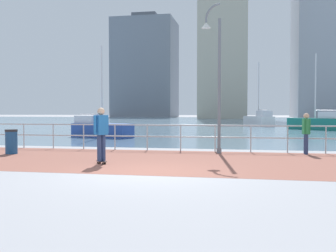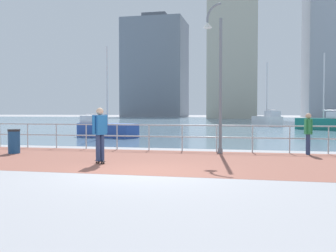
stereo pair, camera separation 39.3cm
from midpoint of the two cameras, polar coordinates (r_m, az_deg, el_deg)
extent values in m
plane|color=#9E9EA3|center=(50.14, 7.71, 0.30)|extent=(220.00, 220.00, 0.00)
cube|color=#935647|center=(12.99, -1.17, -4.99)|extent=(28.00, 6.26, 0.01)
cube|color=slate|center=(60.82, 8.25, 0.62)|extent=(180.00, 88.00, 0.00)
cylinder|color=#B2BCC1|center=(18.50, -20.77, -1.36)|extent=(0.05, 0.05, 1.05)
cylinder|color=#B2BCC1|center=(17.81, -16.92, -1.45)|extent=(0.05, 0.05, 1.05)
cylinder|color=#B2BCC1|center=(17.20, -12.79, -1.53)|extent=(0.05, 0.05, 1.05)
cylinder|color=#B2BCC1|center=(16.69, -8.38, -1.61)|extent=(0.05, 0.05, 1.05)
cylinder|color=#B2BCC1|center=(16.29, -3.72, -1.69)|extent=(0.05, 0.05, 1.05)
cylinder|color=#B2BCC1|center=(16.00, 1.14, -1.75)|extent=(0.05, 0.05, 1.05)
cylinder|color=#B2BCC1|center=(15.82, 6.15, -1.81)|extent=(0.05, 0.05, 1.05)
cylinder|color=#B2BCC1|center=(15.77, 11.23, -1.85)|extent=(0.05, 0.05, 1.05)
cylinder|color=#B2BCC1|center=(15.85, 16.30, -1.88)|extent=(0.05, 0.05, 1.05)
cylinder|color=#B2BCC1|center=(16.04, 21.28, -1.89)|extent=(0.05, 0.05, 1.05)
cylinder|color=#B2BCC1|center=(15.97, 1.15, 0.13)|extent=(25.20, 0.06, 0.06)
cylinder|color=#B2BCC1|center=(15.99, 1.14, -1.57)|extent=(25.20, 0.06, 0.06)
cylinder|color=slate|center=(15.25, 6.68, -3.57)|extent=(0.19, 0.19, 0.20)
cylinder|color=slate|center=(15.20, 6.72, 5.75)|extent=(0.12, 0.12, 5.15)
cylinder|color=slate|center=(15.73, 6.49, 17.14)|extent=(0.20, 0.13, 0.11)
cylinder|color=slate|center=(15.77, 5.95, 16.94)|extent=(0.21, 0.13, 0.15)
cylinder|color=slate|center=(15.79, 5.48, 16.60)|extent=(0.20, 0.13, 0.18)
cylinder|color=slate|center=(15.80, 5.12, 16.15)|extent=(0.18, 0.12, 0.19)
cylinder|color=slate|center=(15.78, 4.90, 15.63)|extent=(0.14, 0.11, 0.19)
cylinder|color=slate|center=(15.75, 4.82, 15.08)|extent=(0.10, 0.10, 0.17)
cone|color=silver|center=(15.71, 4.82, 14.37)|extent=(0.36, 0.36, 0.22)
cylinder|color=black|center=(12.38, -11.04, -5.25)|extent=(0.07, 0.06, 0.06)
cylinder|color=black|center=(12.43, -10.75, -5.22)|extent=(0.07, 0.06, 0.06)
cylinder|color=black|center=(12.18, -10.34, -5.37)|extent=(0.07, 0.06, 0.06)
cylinder|color=black|center=(12.22, -10.05, -5.34)|extent=(0.07, 0.06, 0.06)
cube|color=black|center=(12.29, -10.55, -5.06)|extent=(0.40, 0.31, 0.02)
cylinder|color=navy|center=(12.20, -10.87, -3.16)|extent=(0.18, 0.18, 0.81)
cylinder|color=navy|center=(12.30, -10.26, -3.12)|extent=(0.18, 0.18, 0.81)
cube|color=#236BB2|center=(12.21, -10.59, 0.16)|extent=(0.39, 0.42, 0.60)
cylinder|color=#236BB2|center=(12.07, -11.47, 0.20)|extent=(0.12, 0.12, 0.57)
cylinder|color=#236BB2|center=(12.34, -9.72, 0.25)|extent=(0.12, 0.12, 0.57)
sphere|color=#DBAD89|center=(12.20, -10.60, 2.10)|extent=(0.22, 0.22, 0.22)
cylinder|color=navy|center=(15.66, 18.65, -2.48)|extent=(0.14, 0.14, 0.77)
cylinder|color=navy|center=(15.51, 18.77, -2.52)|extent=(0.14, 0.14, 0.77)
cube|color=#2D8C4C|center=(15.55, 18.74, -0.05)|extent=(0.26, 0.35, 0.57)
cylinder|color=#2D8C4C|center=(15.77, 18.58, 0.04)|extent=(0.09, 0.09, 0.54)
cylinder|color=#2D8C4C|center=(15.32, 18.91, -0.03)|extent=(0.09, 0.09, 0.54)
sphere|color=#DBAD89|center=(15.54, 18.76, 1.39)|extent=(0.21, 0.21, 0.21)
cylinder|color=navy|center=(16.09, -22.44, -2.26)|extent=(0.44, 0.44, 0.85)
cylinder|color=#262628|center=(16.07, -22.46, -0.60)|extent=(0.46, 0.46, 0.08)
cube|color=white|center=(44.20, 12.73, 0.70)|extent=(3.25, 5.15, 1.06)
cube|color=silver|center=(42.84, 13.54, 1.75)|extent=(1.65, 2.05, 0.59)
cylinder|color=silver|center=(44.25, 12.77, 5.19)|extent=(0.12, 0.12, 5.87)
cylinder|color=silver|center=(43.20, 13.32, 2.30)|extent=(0.91, 2.10, 0.09)
cube|color=#284799|center=(24.70, -9.99, -0.62)|extent=(4.21, 2.53, 0.86)
cube|color=silver|center=(25.48, -12.07, 0.95)|extent=(1.66, 1.31, 0.48)
cylinder|color=silver|center=(24.73, -10.04, 5.93)|extent=(0.10, 0.10, 4.79)
cylinder|color=silver|center=(25.26, -11.54, 1.71)|extent=(1.73, 0.68, 0.08)
cube|color=#197266|center=(36.47, 20.26, 0.28)|extent=(4.51, 4.19, 1.01)
cube|color=silver|center=(35.73, 22.21, 1.48)|extent=(1.95, 1.88, 0.56)
cylinder|color=silver|center=(36.51, 20.33, 5.48)|extent=(0.11, 0.11, 5.61)
cylinder|color=silver|center=(35.92, 21.70, 2.11)|extent=(1.66, 1.46, 0.09)
cube|color=#B2AD99|center=(94.33, 8.04, 14.33)|extent=(10.55, 17.66, 43.06)
cube|color=slate|center=(117.97, -3.36, 8.26)|extent=(17.62, 14.84, 28.28)
cube|color=#4E5560|center=(120.52, -3.38, 15.43)|extent=(7.05, 5.94, 2.00)
cube|color=#A3A8B2|center=(110.88, 22.37, 11.20)|extent=(17.62, 17.73, 38.67)
camera|label=1|loc=(0.20, -90.82, -0.03)|focal=41.99mm
camera|label=2|loc=(0.20, 89.18, 0.03)|focal=41.99mm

